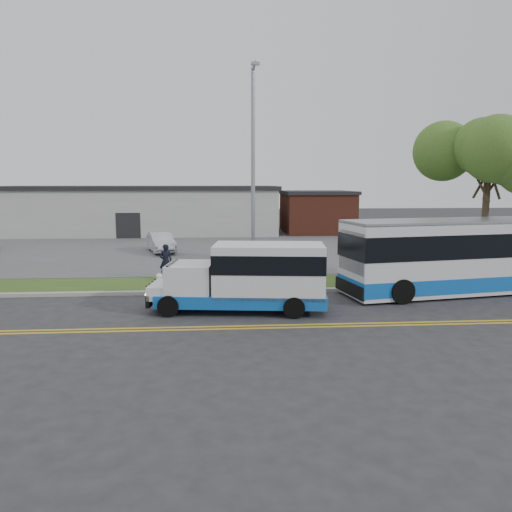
{
  "coord_description": "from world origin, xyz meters",
  "views": [
    {
      "loc": [
        1.45,
        -19.67,
        4.66
      ],
      "look_at": [
        3.0,
        1.02,
        1.6
      ],
      "focal_mm": 35.0,
      "sensor_mm": 36.0,
      "label": 1
    }
  ],
  "objects": [
    {
      "name": "ground",
      "position": [
        0.0,
        0.0,
        0.0
      ],
      "size": [
        140.0,
        140.0,
        0.0
      ],
      "primitive_type": "plane",
      "color": "#28282B",
      "rests_on": "ground"
    },
    {
      "name": "parking_lot",
      "position": [
        0.0,
        17.0,
        0.05
      ],
      "size": [
        80.0,
        25.0,
        0.1
      ],
      "primitive_type": "cube",
      "color": "#4C4C4F",
      "rests_on": "ground"
    },
    {
      "name": "transit_bus",
      "position": [
        12.19,
        0.6,
        1.58
      ],
      "size": [
        11.55,
        4.47,
        3.13
      ],
      "rotation": [
        0.0,
        0.0,
        0.17
      ],
      "color": "silver",
      "rests_on": "ground"
    },
    {
      "name": "grocery_bag_right",
      "position": [
        -0.79,
        4.25,
        0.26
      ],
      "size": [
        0.32,
        0.32,
        0.32
      ],
      "primitive_type": "sphere",
      "color": "white",
      "rests_on": "verge"
    },
    {
      "name": "lane_line_south",
      "position": [
        0.0,
        -4.15,
        0.01
      ],
      "size": [
        70.0,
        0.12,
        0.01
      ],
      "primitive_type": "cube",
      "color": "gold",
      "rests_on": "ground"
    },
    {
      "name": "verge",
      "position": [
        0.0,
        2.9,
        0.05
      ],
      "size": [
        80.0,
        3.3,
        0.1
      ],
      "primitive_type": "cube",
      "color": "#2E4B19",
      "rests_on": "ground"
    },
    {
      "name": "commercial_building",
      "position": [
        -6.0,
        27.0,
        2.18
      ],
      "size": [
        25.4,
        10.4,
        4.35
      ],
      "color": "#9E9E99",
      "rests_on": "ground"
    },
    {
      "name": "streetlight_near",
      "position": [
        3.0,
        2.73,
        5.23
      ],
      "size": [
        0.35,
        1.53,
        9.5
      ],
      "color": "gray",
      "rests_on": "verge"
    },
    {
      "name": "tree_east",
      "position": [
        14.0,
        3.0,
        6.2
      ],
      "size": [
        5.2,
        5.2,
        8.33
      ],
      "color": "#3C2920",
      "rests_on": "verge"
    },
    {
      "name": "lane_line_north",
      "position": [
        0.0,
        -3.85,
        0.01
      ],
      "size": [
        70.0,
        0.12,
        0.01
      ],
      "primitive_type": "cube",
      "color": "gold",
      "rests_on": "ground"
    },
    {
      "name": "pedestrian",
      "position": [
        -1.09,
        4.0,
        0.94
      ],
      "size": [
        0.66,
        0.48,
        1.68
      ],
      "primitive_type": "imported",
      "rotation": [
        0.0,
        0.0,
        3.27
      ],
      "color": "black",
      "rests_on": "verge"
    },
    {
      "name": "grocery_bag_left",
      "position": [
        -1.39,
        3.75,
        0.26
      ],
      "size": [
        0.32,
        0.32,
        0.32
      ],
      "primitive_type": "sphere",
      "color": "white",
      "rests_on": "verge"
    },
    {
      "name": "parked_car_a",
      "position": [
        -2.37,
        13.43,
        0.75
      ],
      "size": [
        2.43,
        4.18,
        1.3
      ],
      "primitive_type": "imported",
      "rotation": [
        0.0,
        0.0,
        0.28
      ],
      "color": "silver",
      "rests_on": "parking_lot"
    },
    {
      "name": "curb",
      "position": [
        0.0,
        1.1,
        0.07
      ],
      "size": [
        80.0,
        0.3,
        0.15
      ],
      "primitive_type": "cube",
      "color": "#9E9B93",
      "rests_on": "ground"
    },
    {
      "name": "shuttle_bus",
      "position": [
        2.62,
        -1.88,
        1.32
      ],
      "size": [
        6.62,
        2.84,
        2.46
      ],
      "rotation": [
        0.0,
        0.0,
        -0.12
      ],
      "color": "#1056AF",
      "rests_on": "ground"
    },
    {
      "name": "brick_wing",
      "position": [
        10.5,
        26.0,
        1.96
      ],
      "size": [
        6.3,
        7.3,
        3.9
      ],
      "color": "brown",
      "rests_on": "ground"
    }
  ]
}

